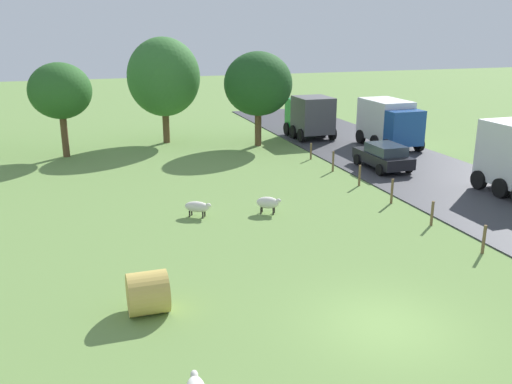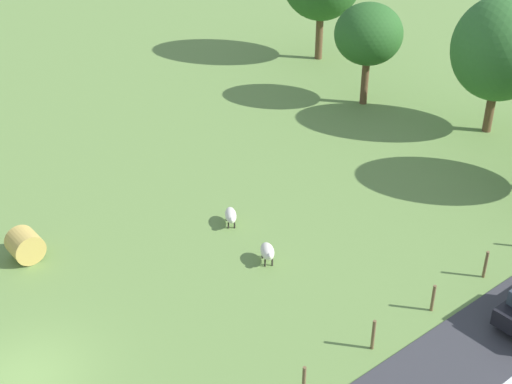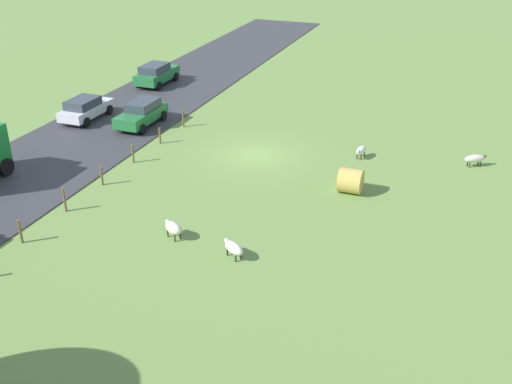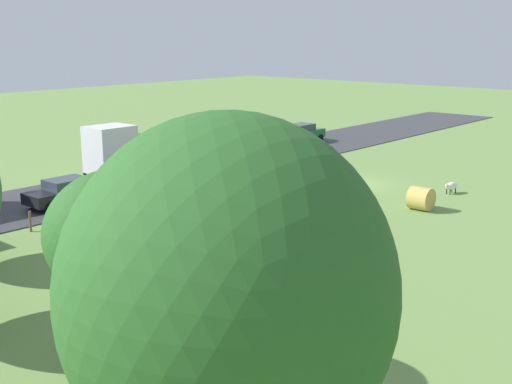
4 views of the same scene
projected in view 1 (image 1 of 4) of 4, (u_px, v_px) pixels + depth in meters
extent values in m
plane|color=#6B8E47|center=(385.00, 326.00, 15.59)|extent=(160.00, 160.00, 0.00)
ellipsoid|color=silver|center=(197.00, 207.00, 24.32)|extent=(1.21, 1.01, 0.48)
ellipsoid|color=silver|center=(208.00, 205.00, 24.17)|extent=(0.32, 0.29, 0.20)
cylinder|color=#2D2823|center=(205.00, 213.00, 24.47)|extent=(0.07, 0.07, 0.29)
cylinder|color=#2D2823|center=(203.00, 215.00, 24.22)|extent=(0.07, 0.07, 0.29)
cylinder|color=#2D2823|center=(192.00, 212.00, 24.61)|extent=(0.07, 0.07, 0.29)
cylinder|color=#2D2823|center=(190.00, 214.00, 24.37)|extent=(0.07, 0.07, 0.29)
ellipsoid|color=silver|center=(194.00, 375.00, 12.47)|extent=(0.21, 0.28, 0.20)
ellipsoid|color=silver|center=(268.00, 203.00, 24.74)|extent=(1.15, 0.96, 0.53)
ellipsoid|color=silver|center=(278.00, 201.00, 24.62)|extent=(0.31, 0.28, 0.20)
cylinder|color=#2D2823|center=(274.00, 209.00, 24.93)|extent=(0.07, 0.07, 0.31)
cylinder|color=#2D2823|center=(273.00, 212.00, 24.65)|extent=(0.07, 0.07, 0.31)
cylinder|color=#2D2823|center=(262.00, 209.00, 25.03)|extent=(0.07, 0.07, 0.31)
cylinder|color=#2D2823|center=(261.00, 211.00, 24.75)|extent=(0.07, 0.07, 0.31)
cylinder|color=tan|center=(148.00, 293.00, 16.13)|extent=(1.18, 1.28, 1.28)
cylinder|color=brown|center=(166.00, 125.00, 39.57)|extent=(0.48, 0.48, 2.63)
ellipsoid|color=#336B2D|center=(164.00, 77.00, 38.59)|extent=(5.10, 5.10, 5.49)
cylinder|color=brown|center=(258.00, 127.00, 38.57)|extent=(0.47, 0.47, 2.68)
ellipsoid|color=#1E4C1E|center=(258.00, 84.00, 37.70)|extent=(4.71, 4.71, 4.36)
cylinder|color=brown|center=(65.00, 134.00, 35.24)|extent=(0.43, 0.43, 2.91)
ellipsoid|color=#285B23|center=(60.00, 91.00, 34.43)|extent=(3.90, 3.90, 3.51)
cylinder|color=brown|center=(484.00, 239.00, 20.37)|extent=(0.12, 0.12, 1.11)
cylinder|color=brown|center=(432.00, 213.00, 23.26)|extent=(0.12, 0.12, 1.07)
cylinder|color=brown|center=(392.00, 191.00, 26.12)|extent=(0.12, 0.12, 1.21)
cylinder|color=brown|center=(360.00, 176.00, 29.01)|extent=(0.12, 0.12, 1.13)
cylinder|color=brown|center=(333.00, 161.00, 31.88)|extent=(0.12, 0.12, 1.19)
cylinder|color=brown|center=(311.00, 151.00, 34.78)|extent=(0.12, 0.12, 1.04)
cube|color=#197F33|center=(302.00, 113.00, 42.27)|extent=(2.45, 1.20, 2.30)
cube|color=#4C4C51|center=(313.00, 115.00, 40.43)|extent=(2.45, 2.76, 2.62)
cylinder|color=black|center=(287.00, 129.00, 42.24)|extent=(0.30, 0.96, 0.96)
cylinder|color=black|center=(316.00, 127.00, 42.97)|extent=(0.30, 0.96, 0.96)
cylinder|color=black|center=(294.00, 132.00, 41.07)|extent=(0.30, 0.96, 0.96)
cylinder|color=black|center=(323.00, 130.00, 41.80)|extent=(0.30, 0.96, 0.96)
cylinder|color=black|center=(301.00, 135.00, 39.69)|extent=(0.30, 0.96, 0.96)
cylinder|color=black|center=(332.00, 133.00, 40.42)|extent=(0.30, 0.96, 0.96)
cube|color=#1E4C99|center=(405.00, 128.00, 36.06)|extent=(2.42, 1.20, 2.30)
cube|color=silver|center=(385.00, 119.00, 38.24)|extent=(2.42, 3.73, 2.70)
cylinder|color=black|center=(419.00, 144.00, 36.76)|extent=(0.30, 0.96, 0.96)
cylinder|color=black|center=(387.00, 147.00, 36.03)|extent=(0.30, 0.96, 0.96)
cylinder|color=black|center=(406.00, 140.00, 38.15)|extent=(0.30, 0.96, 0.96)
cylinder|color=black|center=(375.00, 142.00, 37.43)|extent=(0.30, 0.96, 0.96)
cylinder|color=black|center=(390.00, 135.00, 40.02)|extent=(0.30, 0.96, 0.96)
cylinder|color=black|center=(361.00, 137.00, 39.29)|extent=(0.30, 0.96, 0.96)
cylinder|color=black|center=(501.00, 188.00, 26.87)|extent=(0.30, 0.96, 0.96)
cylinder|color=black|center=(479.00, 180.00, 28.30)|extent=(0.30, 0.96, 0.96)
cube|color=silver|center=(308.00, 108.00, 51.44)|extent=(1.88, 4.20, 0.64)
cube|color=#333D47|center=(307.00, 102.00, 51.55)|extent=(1.65, 2.31, 0.56)
cylinder|color=black|center=(323.00, 114.00, 50.58)|extent=(0.22, 0.64, 0.64)
cylinder|color=black|center=(304.00, 115.00, 50.01)|extent=(0.22, 0.64, 0.64)
cylinder|color=black|center=(311.00, 109.00, 53.06)|extent=(0.22, 0.64, 0.64)
cylinder|color=black|center=(293.00, 110.00, 52.49)|extent=(0.22, 0.64, 0.64)
cube|color=black|center=(383.00, 158.00, 32.24)|extent=(1.86, 4.04, 0.63)
cube|color=#333D47|center=(386.00, 149.00, 31.79)|extent=(1.63, 2.22, 0.56)
cylinder|color=black|center=(357.00, 160.00, 33.25)|extent=(0.22, 0.64, 0.64)
cylinder|color=black|center=(384.00, 157.00, 33.81)|extent=(0.22, 0.64, 0.64)
cylinder|color=black|center=(380.00, 170.00, 30.86)|extent=(0.22, 0.64, 0.64)
cylinder|color=black|center=(409.00, 167.00, 31.42)|extent=(0.22, 0.64, 0.64)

